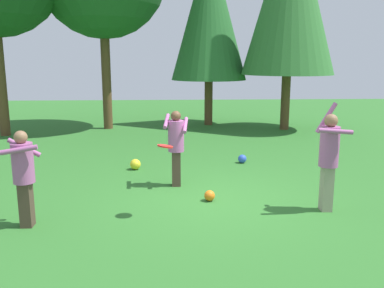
# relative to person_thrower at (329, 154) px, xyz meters

# --- Properties ---
(ground_plane) EXTENTS (40.00, 40.00, 0.00)m
(ground_plane) POSITION_rel_person_thrower_xyz_m (-2.03, 0.69, -1.06)
(ground_plane) COLOR #2D6B28
(person_thrower) EXTENTS (0.62, 0.51, 1.95)m
(person_thrower) POSITION_rel_person_thrower_xyz_m (0.00, 0.00, 0.00)
(person_thrower) COLOR gray
(person_thrower) RESTS_ON ground_plane
(person_catcher) EXTENTS (0.60, 0.55, 1.60)m
(person_catcher) POSITION_rel_person_thrower_xyz_m (-5.17, -0.48, -0.12)
(person_catcher) COLOR #4C382D
(person_catcher) RESTS_ON ground_plane
(person_bystander) EXTENTS (0.54, 0.61, 1.64)m
(person_bystander) POSITION_rel_person_thrower_xyz_m (-2.70, 1.63, -0.09)
(person_bystander) COLOR #4C382D
(person_bystander) RESTS_ON ground_plane
(frisbee) EXTENTS (0.36, 0.36, 0.07)m
(frisbee) POSITION_rel_person_thrower_xyz_m (-2.90, -0.15, 0.20)
(frisbee) COLOR red
(ball_blue) EXTENTS (0.22, 0.22, 0.22)m
(ball_blue) POSITION_rel_person_thrower_xyz_m (-0.93, 3.53, -0.95)
(ball_blue) COLOR blue
(ball_blue) RESTS_ON ground_plane
(ball_orange) EXTENTS (0.21, 0.21, 0.21)m
(ball_orange) POSITION_rel_person_thrower_xyz_m (-2.06, 0.61, -0.96)
(ball_orange) COLOR orange
(ball_orange) RESTS_ON ground_plane
(ball_yellow) EXTENTS (0.26, 0.26, 0.26)m
(ball_yellow) POSITION_rel_person_thrower_xyz_m (-3.70, 3.01, -0.93)
(ball_yellow) COLOR yellow
(ball_yellow) RESTS_ON ground_plane
(tree_center) EXTENTS (3.04, 3.04, 7.27)m
(tree_center) POSITION_rel_person_thrower_xyz_m (-1.26, 10.05, 3.48)
(tree_center) COLOR brown
(tree_center) RESTS_ON ground_plane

